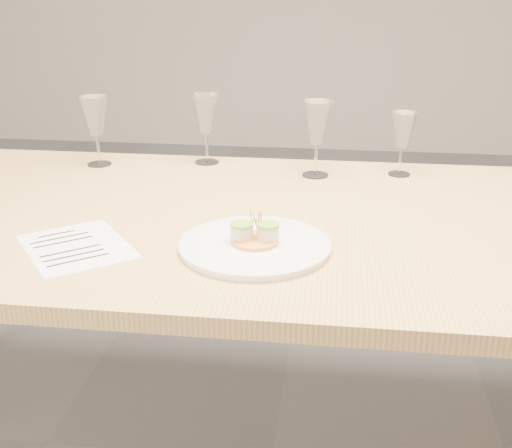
# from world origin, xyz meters

# --- Properties ---
(dining_table) EXTENTS (2.40, 1.00, 0.75)m
(dining_table) POSITION_xyz_m (0.00, 0.00, 0.68)
(dining_table) COLOR #E0AE61
(dining_table) RESTS_ON ground
(dinner_plate) EXTENTS (0.32, 0.32, 0.08)m
(dinner_plate) POSITION_xyz_m (-0.02, -0.21, 0.76)
(dinner_plate) COLOR white
(dinner_plate) RESTS_ON dining_table
(recipe_sheet) EXTENTS (0.31, 0.32, 0.00)m
(recipe_sheet) POSITION_xyz_m (-0.40, -0.24, 0.75)
(recipe_sheet) COLOR white
(recipe_sheet) RESTS_ON dining_table
(wine_glass_0) EXTENTS (0.08, 0.08, 0.21)m
(wine_glass_0) POSITION_xyz_m (-0.57, 0.36, 0.89)
(wine_glass_0) COLOR white
(wine_glass_0) RESTS_ON dining_table
(wine_glass_1) EXTENTS (0.08, 0.08, 0.21)m
(wine_glass_1) POSITION_xyz_m (-0.25, 0.43, 0.90)
(wine_glass_1) COLOR white
(wine_glass_1) RESTS_ON dining_table
(wine_glass_2) EXTENTS (0.09, 0.09, 0.21)m
(wine_glass_2) POSITION_xyz_m (0.08, 0.34, 0.90)
(wine_glass_2) COLOR white
(wine_glass_2) RESTS_ON dining_table
(wine_glass_3) EXTENTS (0.07, 0.07, 0.18)m
(wine_glass_3) POSITION_xyz_m (0.32, 0.38, 0.88)
(wine_glass_3) COLOR white
(wine_glass_3) RESTS_ON dining_table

